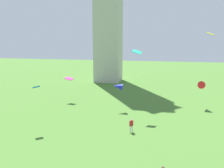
# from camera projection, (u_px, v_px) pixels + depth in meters

# --- Properties ---
(person_2) EXTENTS (0.45, 0.53, 1.76)m
(person_2) POSITION_uv_depth(u_px,v_px,m) (131.00, 125.00, 28.53)
(person_2) COLOR silver
(person_2) RESTS_ON ground_plane
(kite_flying_0) EXTENTS (1.54, 1.11, 0.77)m
(kite_flying_0) POSITION_uv_depth(u_px,v_px,m) (137.00, 52.00, 33.47)
(kite_flying_0) COLOR #20B894
(kite_flying_1) EXTENTS (1.09, 0.96, 0.42)m
(kite_flying_1) POSITION_uv_depth(u_px,v_px,m) (210.00, 34.00, 28.06)
(kite_flying_1) COLOR gold
(kite_flying_2) EXTENTS (1.02, 1.04, 0.38)m
(kite_flying_2) POSITION_uv_depth(u_px,v_px,m) (36.00, 87.00, 28.53)
(kite_flying_2) COLOR blue
(kite_flying_3) EXTENTS (1.75, 1.41, 0.54)m
(kite_flying_3) POSITION_uv_depth(u_px,v_px,m) (69.00, 79.00, 42.66)
(kite_flying_3) COLOR #D11070
(kite_flying_5) EXTENTS (1.31, 2.04, 1.64)m
(kite_flying_5) POSITION_uv_depth(u_px,v_px,m) (201.00, 85.00, 38.73)
(kite_flying_5) COLOR red
(kite_flying_6) EXTENTS (1.87, 1.41, 1.34)m
(kite_flying_6) POSITION_uv_depth(u_px,v_px,m) (118.00, 86.00, 37.08)
(kite_flying_6) COLOR #1C25C9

